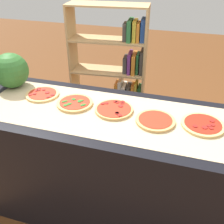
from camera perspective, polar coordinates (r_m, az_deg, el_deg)
The scene contains 10 objects.
ground_plane at distance 2.41m, azimuth -0.00°, elevation -19.72°, with size 12.00×12.00×0.00m, color brown.
counter at distance 2.06m, azimuth -0.00°, elevation -11.61°, with size 2.15×0.75×0.94m, color black.
parchment_paper at distance 1.77m, azimuth -0.00°, elevation -0.52°, with size 1.85×0.59×0.00m, color tan.
pizza_pepperoni_0 at distance 2.08m, azimuth -15.00°, elevation 3.80°, with size 0.25×0.25×0.02m.
pizza_spinach_1 at distance 1.90m, azimuth -8.14°, elevation 1.94°, with size 0.26×0.26×0.03m.
pizza_pepperoni_2 at distance 1.81m, azimuth 0.44°, elevation 0.56°, with size 0.27×0.27×0.02m.
pizza_plain_3 at distance 1.71m, azimuth 9.46°, elevation -1.85°, with size 0.26×0.26×0.02m.
pizza_pepperoni_4 at distance 1.75m, azimuth 19.28°, elevation -2.62°, with size 0.27×0.27×0.02m.
watermelon at distance 2.24m, azimuth -21.30°, elevation 8.46°, with size 0.28×0.28×0.28m, color #2D6628.
bookshelf at distance 3.01m, azimuth 1.51°, elevation 8.01°, with size 0.87×0.37×1.44m.
Camera 1 is at (0.43, -1.43, 1.89)m, focal length 41.71 mm.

